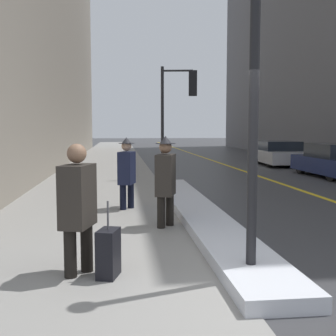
# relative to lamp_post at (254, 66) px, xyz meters

# --- Properties ---
(ground_plane) EXTENTS (160.00, 160.00, 0.00)m
(ground_plane) POSITION_rel_lamp_post_xyz_m (-0.22, -0.63, -2.54)
(ground_plane) COLOR #38383A
(sidewalk_slab) EXTENTS (4.00, 80.00, 0.01)m
(sidewalk_slab) POSITION_rel_lamp_post_xyz_m (-2.22, 14.37, -2.54)
(sidewalk_slab) COLOR gray
(sidewalk_slab) RESTS_ON ground
(road_centre_stripe) EXTENTS (0.16, 80.00, 0.00)m
(road_centre_stripe) POSITION_rel_lamp_post_xyz_m (3.78, 14.37, -2.54)
(road_centre_stripe) COLOR gold
(road_centre_stripe) RESTS_ON ground
(snow_bank_curb) EXTENTS (0.88, 9.64, 0.19)m
(snow_bank_curb) POSITION_rel_lamp_post_xyz_m (0.04, 3.74, -2.45)
(snow_bank_curb) COLOR silver
(snow_bank_curb) RESTS_ON ground
(lamp_post) EXTENTS (0.28, 0.28, 4.17)m
(lamp_post) POSITION_rel_lamp_post_xyz_m (0.00, 0.00, 0.00)
(lamp_post) COLOR black
(lamp_post) RESTS_ON ground
(traffic_light_near) EXTENTS (1.30, 0.36, 4.06)m
(traffic_light_near) POSITION_rel_lamp_post_xyz_m (0.65, 10.39, 0.39)
(traffic_light_near) COLOR black
(traffic_light_near) RESTS_ON ground
(pedestrian_trailing) EXTENTS (0.45, 0.60, 1.64)m
(pedestrian_trailing) POSITION_rel_lamp_post_xyz_m (-2.08, 0.37, -1.64)
(pedestrian_trailing) COLOR black
(pedestrian_trailing) RESTS_ON ground
(pedestrian_nearside) EXTENTS (0.44, 0.58, 1.69)m
(pedestrian_nearside) POSITION_rel_lamp_post_xyz_m (-0.73, 2.79, -1.62)
(pedestrian_nearside) COLOR black
(pedestrian_nearside) RESTS_ON ground
(pedestrian_with_shoulder_bag) EXTENTS (0.42, 0.74, 1.63)m
(pedestrian_with_shoulder_bag) POSITION_rel_lamp_post_xyz_m (-1.41, 4.65, -1.66)
(pedestrian_with_shoulder_bag) COLOR black
(pedestrian_with_shoulder_bag) RESTS_ON ground
(parked_car_navy) EXTENTS (1.87, 4.19, 1.27)m
(parked_car_navy) POSITION_rel_lamp_post_xyz_m (6.59, 10.23, -1.94)
(parked_car_navy) COLOR navy
(parked_car_navy) RESTS_ON ground
(parked_car_silver) EXTENTS (2.17, 4.76, 1.21)m
(parked_car_silver) POSITION_rel_lamp_post_xyz_m (6.45, 15.88, -1.96)
(parked_car_silver) COLOR #B2B2B7
(parked_car_silver) RESTS_ON ground
(rolling_suitcase) EXTENTS (0.31, 0.41, 0.95)m
(rolling_suitcase) POSITION_rel_lamp_post_xyz_m (-1.72, 0.23, -2.24)
(rolling_suitcase) COLOR black
(rolling_suitcase) RESTS_ON ground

